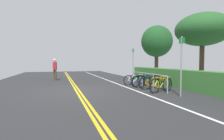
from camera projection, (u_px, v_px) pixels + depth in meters
The scene contains 16 objects.
ground_plane at pixel (78, 91), 8.73m from camera, with size 36.66×11.14×0.05m, color #2B2B2D.
centre_line_yellow_inner at pixel (76, 91), 8.71m from camera, with size 32.99×0.10×0.00m, color gold.
centre_line_yellow_outer at pixel (79, 91), 8.75m from camera, with size 32.99×0.10×0.00m, color gold.
bike_lane_stripe_white at pixel (129, 88), 9.60m from camera, with size 32.99×0.12×0.00m, color white.
bike_rack at pixel (147, 77), 9.72m from camera, with size 3.81×0.05×0.85m.
bicycle_0 at pixel (135, 80), 11.09m from camera, with size 0.46×1.69×0.69m.
bicycle_1 at pixel (141, 81), 10.45m from camera, with size 0.63×1.63×0.71m.
bicycle_2 at pixel (147, 81), 9.70m from camera, with size 0.66×1.67×0.79m.
bicycle_3 at pixel (155, 83), 9.13m from camera, with size 0.59×1.69×0.73m.
bicycle_4 at pixel (161, 85), 8.34m from camera, with size 0.64×1.66×0.77m.
pedestrian at pixel (55, 68), 13.67m from camera, with size 0.46×0.32×1.76m.
sign_post_near at pixel (133, 62), 12.14m from camera, with size 0.36×0.08×2.50m.
sign_post_far at pixel (181, 61), 7.19m from camera, with size 0.36×0.07×2.58m.
hedge_backdrop at pixel (193, 80), 8.87m from camera, with size 12.76×0.82×1.05m, color #387533.
tree_near_left at pixel (157, 42), 14.91m from camera, with size 2.72×2.72×4.70m.
tree_mid at pixel (203, 30), 9.60m from camera, with size 3.02×3.02×4.26m.
Camera 1 is at (8.80, -0.93, 1.50)m, focal length 27.02 mm.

